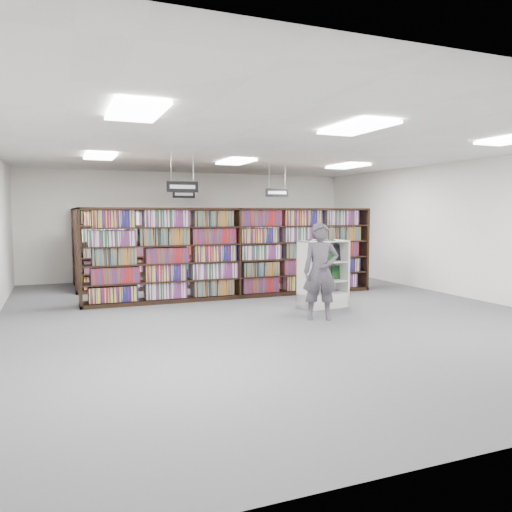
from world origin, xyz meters
name	(u,v)px	position (x,y,z in m)	size (l,w,h in m)	color
floor	(270,313)	(0.00, 0.00, 0.00)	(12.00, 12.00, 0.00)	#48484C
ceiling	(270,150)	(0.00, 0.00, 3.20)	(10.00, 12.00, 0.10)	silver
wall_back	(192,225)	(0.00, 6.00, 1.60)	(10.00, 0.10, 3.20)	white
wall_right	(466,229)	(5.00, 0.00, 1.60)	(0.10, 12.00, 3.20)	white
bookshelf_row_near	(236,253)	(0.00, 2.00, 1.05)	(7.00, 0.60, 2.10)	black
bookshelf_row_mid	(211,247)	(0.00, 4.00, 1.05)	(7.00, 0.60, 2.10)	black
bookshelf_row_far	(195,244)	(0.00, 5.70, 1.05)	(7.00, 0.60, 2.10)	black
aisle_sign_left	(182,186)	(-1.50, 1.00, 2.53)	(0.65, 0.02, 0.80)	#B2B2B7
aisle_sign_right	(277,192)	(1.50, 3.00, 2.53)	(0.65, 0.02, 0.80)	#B2B2B7
aisle_sign_center	(184,193)	(-0.50, 5.00, 2.53)	(0.65, 0.02, 0.80)	#B2B2B7
troffer_front_left	(136,111)	(-3.00, -3.00, 3.16)	(0.60, 1.20, 0.04)	white
troffer_front_center	(357,128)	(0.00, -3.00, 3.16)	(0.60, 1.20, 0.04)	white
troffer_back_left	(100,156)	(-3.00, 2.00, 3.16)	(0.60, 1.20, 0.04)	white
troffer_back_center	(236,162)	(0.00, 2.00, 3.16)	(0.60, 1.20, 0.04)	white
troffer_back_right	(347,166)	(3.00, 2.00, 3.16)	(0.60, 1.20, 0.04)	white
endcap_display	(322,284)	(1.27, 0.17, 0.48)	(1.06, 0.61, 1.41)	silver
open_book	(320,239)	(1.21, 0.18, 1.44)	(0.66, 0.51, 0.13)	black
shopper	(321,271)	(0.63, -0.90, 0.90)	(0.66, 0.43, 1.80)	#4D4852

